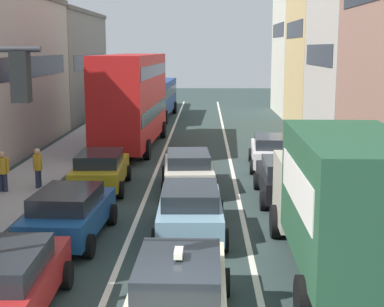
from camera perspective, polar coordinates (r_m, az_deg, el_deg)
The scene contains 16 objects.
sidewalk_left at distance 30.25m, azimuth -12.43°, elevation -0.07°, with size 2.60×64.00×0.14m, color #A8A8A8.
lane_stripe_left at distance 29.48m, azimuth -2.94°, elevation -0.24°, with size 0.16×60.00×0.01m, color silver.
lane_stripe_right at distance 29.42m, azimuth 3.68°, elevation -0.26°, with size 0.16×60.00×0.01m, color silver.
removalist_box_truck at distance 14.02m, azimuth 14.56°, elevation -4.23°, with size 2.79×7.74×3.58m.
taxi_centre_lane_front at distance 11.56m, azimuth -1.27°, elevation -13.22°, with size 2.11×4.32×1.66m.
sedan_left_lane_front at distance 12.49m, azimuth -18.01°, elevation -11.92°, with size 2.15×4.34×1.49m.
sedan_centre_lane_second at distance 16.97m, azimuth -0.16°, elevation -5.46°, with size 2.14×4.34×1.49m.
wagon_left_lane_second at distance 16.95m, azimuth -12.00°, elevation -5.71°, with size 2.23×4.38×1.49m.
hatchback_centre_lane_third at distance 22.39m, azimuth -0.38°, elevation -1.56°, with size 2.27×4.40×1.49m.
sedan_left_lane_third at distance 22.68m, azimuth -9.00°, elevation -1.53°, with size 2.19×4.36×1.49m.
sedan_right_lane_behind_truck at distance 21.15m, azimuth 9.20°, elevation -2.40°, with size 2.09×4.32×1.49m.
wagon_right_lane_far at distance 26.63m, azimuth 7.88°, elevation 0.26°, with size 2.25×4.39×1.49m.
bus_mid_queue_primary at distance 31.53m, azimuth -5.94°, elevation 5.60°, with size 3.13×10.59×5.06m.
bus_far_queue_secondary at distance 44.79m, azimuth -3.79°, elevation 5.66°, with size 3.13×10.60×2.90m.
pedestrian_near_kerb at distance 22.90m, azimuth -14.92°, elevation -1.26°, with size 0.34×0.54×1.66m.
pedestrian_far_sidewalk at distance 22.61m, azimuth -18.14°, elevation -1.58°, with size 0.54×0.34×1.66m.
Camera 1 is at (0.49, -8.89, 5.43)m, focal length 54.26 mm.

